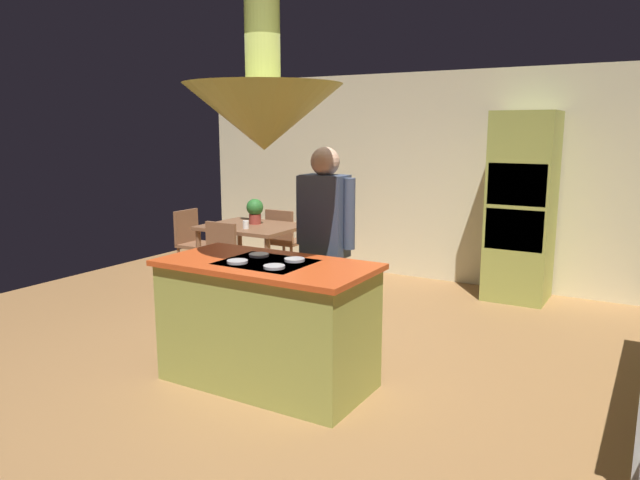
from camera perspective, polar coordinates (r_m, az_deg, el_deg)
The scene contains 13 objects.
ground at distance 4.75m, azimuth -3.56°, elevation -12.61°, with size 8.16×8.16×0.00m, color #9E7042.
wall_back at distance 7.50m, azimuth 11.23°, elevation 5.87°, with size 6.80×0.10×2.55m, color beige.
kitchen_island at distance 4.43m, azimuth -5.09°, elevation -7.91°, with size 1.58×0.80×0.95m.
oven_tower at distance 6.85m, azimuth 18.75°, elevation 3.01°, with size 0.66×0.62×2.06m.
dining_table at distance 7.01m, azimuth -6.53°, elevation 0.61°, with size 1.10×0.89×0.76m.
person_at_island at distance 4.79m, azimuth 0.48°, elevation 0.14°, with size 0.53×0.23×1.73m.
range_hood at distance 4.20m, azimuth -5.43°, elevation 12.02°, with size 1.10×1.10×1.00m.
pendant_light_over_table at distance 6.90m, azimuth -6.74°, elevation 10.48°, with size 0.32×0.32×0.82m.
chair_facing_island at distance 6.53m, azimuth -10.00°, elevation -1.63°, with size 0.40×0.40×0.87m.
chair_by_back_wall at distance 7.57m, azimuth -3.49°, elevation 0.21°, with size 0.40×0.40×0.87m.
chair_at_corner at distance 7.62m, azimuth -12.10°, elevation 0.06°, with size 0.40×0.40×0.87m.
potted_plant_on_table at distance 7.06m, azimuth -6.27°, elevation 2.89°, with size 0.20×0.20×0.30m.
cup_on_table at distance 6.76m, azimuth -7.14°, elevation 1.47°, with size 0.07×0.07×0.09m, color white.
Camera 1 is at (2.45, -3.61, 1.88)m, focal length 33.34 mm.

